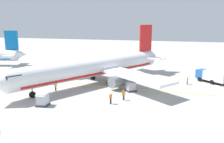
# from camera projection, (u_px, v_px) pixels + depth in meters

# --- Properties ---
(airliner_foreground) EXTENTS (37.65, 31.94, 11.90)m
(airliner_foreground) POSITION_uv_depth(u_px,v_px,m) (97.00, 67.00, 47.99)
(airliner_foreground) COLOR white
(airliner_foreground) RESTS_ON ground
(service_truck_fuel) EXTENTS (5.91, 6.36, 2.50)m
(service_truck_fuel) POSITION_uv_depth(u_px,v_px,m) (212.00, 76.00, 48.62)
(service_truck_fuel) COLOR #2659A5
(service_truck_fuel) RESTS_ON ground
(cargo_container_near) EXTENTS (2.39, 2.39, 1.86)m
(cargo_container_near) POSITION_uv_depth(u_px,v_px,m) (131.00, 87.00, 42.60)
(cargo_container_near) COLOR #333338
(cargo_container_near) RESTS_ON ground
(cargo_container_mid) EXTENTS (1.90, 1.90, 2.08)m
(cargo_container_mid) POSITION_uv_depth(u_px,v_px,m) (43.00, 100.00, 35.12)
(cargo_container_mid) COLOR #333338
(cargo_container_mid) RESTS_ON ground
(crew_marshaller) EXTENTS (0.63, 0.24, 1.63)m
(crew_marshaller) POSITION_uv_depth(u_px,v_px,m) (56.00, 86.00, 42.78)
(crew_marshaller) COLOR #191E33
(crew_marshaller) RESTS_ON ground
(crew_loader_left) EXTENTS (0.48, 0.48, 1.76)m
(crew_loader_left) POSITION_uv_depth(u_px,v_px,m) (124.00, 94.00, 37.68)
(crew_loader_left) COLOR #191E33
(crew_loader_left) RESTS_ON ground
(crew_loader_right) EXTENTS (0.62, 0.31, 1.61)m
(crew_loader_right) POSITION_uv_depth(u_px,v_px,m) (187.00, 80.00, 47.15)
(crew_loader_right) COLOR #191E33
(crew_loader_right) RESTS_ON ground
(crew_supervisor) EXTENTS (0.57, 0.41, 1.77)m
(crew_supervisor) POSITION_uv_depth(u_px,v_px,m) (111.00, 98.00, 35.89)
(crew_supervisor) COLOR #191E33
(crew_supervisor) RESTS_ON ground
(apron_guide_line) EXTENTS (0.30, 60.00, 0.01)m
(apron_guide_line) POSITION_uv_depth(u_px,v_px,m) (116.00, 88.00, 45.05)
(apron_guide_line) COLOR yellow
(apron_guide_line) RESTS_ON ground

